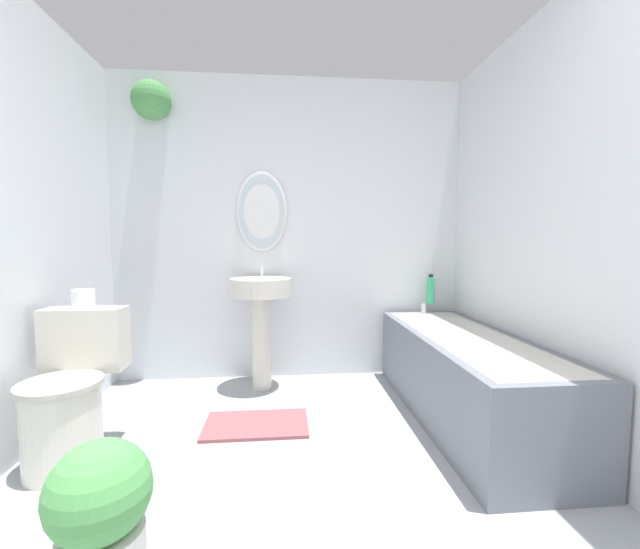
{
  "coord_description": "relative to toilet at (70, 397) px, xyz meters",
  "views": [
    {
      "loc": [
        -0.05,
        -0.45,
        1.1
      ],
      "look_at": [
        0.15,
        1.69,
        0.92
      ],
      "focal_mm": 22.0,
      "sensor_mm": 36.0,
      "label": 1
    }
  ],
  "objects": [
    {
      "name": "wall_back",
      "position": [
        1.06,
        1.2,
        0.92
      ],
      "size": [
        2.9,
        0.29,
        2.4
      ],
      "color": "silver",
      "rests_on": "ground_plane"
    },
    {
      "name": "wall_right",
      "position": [
        2.54,
        -0.19,
        0.87
      ],
      "size": [
        0.06,
        2.85,
        2.4
      ],
      "color": "silver",
      "rests_on": "ground_plane"
    },
    {
      "name": "toilet",
      "position": [
        0.0,
        0.0,
        0.0
      ],
      "size": [
        0.41,
        0.52,
        0.75
      ],
      "color": "beige",
      "rests_on": "ground_plane"
    },
    {
      "name": "pedestal_sink",
      "position": [
        0.9,
        0.91,
        0.29
      ],
      "size": [
        0.45,
        0.45,
        0.93
      ],
      "color": "beige",
      "rests_on": "ground_plane"
    },
    {
      "name": "bathtub",
      "position": [
        2.19,
        0.27,
        -0.05
      ],
      "size": [
        0.6,
        1.7,
        0.61
      ],
      "color": "slate",
      "rests_on": "ground_plane"
    },
    {
      "name": "shampoo_bottle",
      "position": [
        2.25,
        1.05,
        0.39
      ],
      "size": [
        0.07,
        0.07,
        0.24
      ],
      "color": "#38B275",
      "rests_on": "bathtub"
    },
    {
      "name": "potted_plant",
      "position": [
        0.45,
        -0.7,
        -0.1
      ],
      "size": [
        0.34,
        0.34,
        0.44
      ],
      "color": "silver",
      "rests_on": "ground_plane"
    },
    {
      "name": "bath_mat",
      "position": [
        0.9,
        0.29,
        -0.32
      ],
      "size": [
        0.61,
        0.37,
        0.02
      ],
      "color": "#934C51",
      "rests_on": "ground_plane"
    },
    {
      "name": "toilet_paper_roll",
      "position": [
        0.0,
        0.18,
        0.47
      ],
      "size": [
        0.11,
        0.11,
        0.1
      ],
      "color": "white",
      "rests_on": "toilet"
    }
  ]
}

